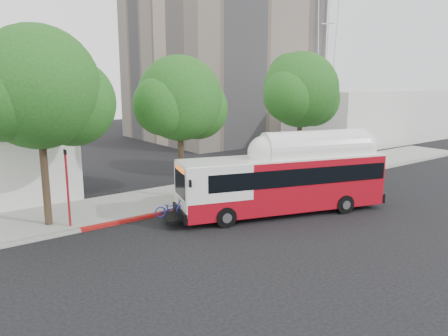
# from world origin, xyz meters

# --- Properties ---
(ground) EXTENTS (120.00, 120.00, 0.00)m
(ground) POSITION_xyz_m (0.00, 0.00, 0.00)
(ground) COLOR black
(ground) RESTS_ON ground
(sidewalk) EXTENTS (60.00, 5.00, 0.15)m
(sidewalk) POSITION_xyz_m (0.00, 6.50, 0.07)
(sidewalk) COLOR gray
(sidewalk) RESTS_ON ground
(curb_strip) EXTENTS (60.00, 0.30, 0.15)m
(curb_strip) POSITION_xyz_m (0.00, 3.90, 0.07)
(curb_strip) COLOR gray
(curb_strip) RESTS_ON ground
(red_curb_segment) EXTENTS (10.00, 0.32, 0.16)m
(red_curb_segment) POSITION_xyz_m (-3.00, 3.90, 0.08)
(red_curb_segment) COLOR maroon
(red_curb_segment) RESTS_ON ground
(street_tree_left) EXTENTS (6.67, 5.80, 9.74)m
(street_tree_left) POSITION_xyz_m (-8.53, 5.56, 6.60)
(street_tree_left) COLOR #2D2116
(street_tree_left) RESTS_ON ground
(street_tree_mid) EXTENTS (5.75, 5.00, 8.62)m
(street_tree_mid) POSITION_xyz_m (-0.59, 6.06, 5.91)
(street_tree_mid) COLOR #2D2116
(street_tree_mid) RESTS_ON ground
(street_tree_right) EXTENTS (6.21, 5.40, 9.18)m
(street_tree_right) POSITION_xyz_m (9.44, 5.86, 6.26)
(street_tree_right) COLOR #2D2116
(street_tree_right) RESTS_ON ground
(horizon_block) EXTENTS (20.00, 12.00, 6.00)m
(horizon_block) POSITION_xyz_m (30.00, 16.00, 3.00)
(horizon_block) COLOR silver
(horizon_block) RESTS_ON ground
(transit_bus) EXTENTS (12.27, 5.73, 3.61)m
(transit_bus) POSITION_xyz_m (1.93, 0.14, 1.69)
(transit_bus) COLOR #9F0B17
(transit_bus) RESTS_ON ground
(signal_pole) EXTENTS (0.11, 0.37, 3.93)m
(signal_pole) POSITION_xyz_m (-8.24, 4.59, 2.02)
(signal_pole) COLOR #A7111C
(signal_pole) RESTS_ON ground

